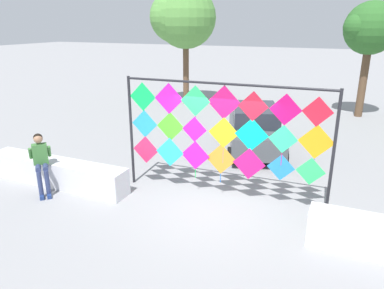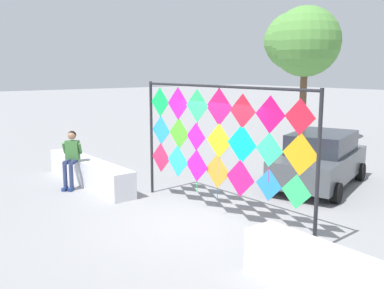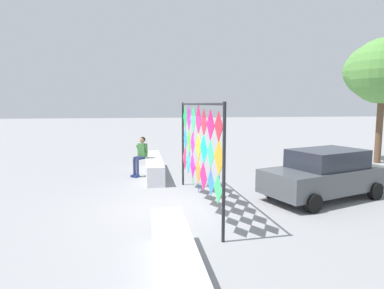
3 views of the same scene
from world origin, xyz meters
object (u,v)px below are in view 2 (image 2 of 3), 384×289
Objects in this scene: kite_display_rack at (217,136)px; parked_car at (320,159)px; seated_vendor at (71,155)px; tree_palm_like at (300,41)px.

parked_car is (-0.14, 3.90, -1.04)m from kite_display_rack.
tree_palm_like reaches higher than seated_vendor.
tree_palm_like is (-5.63, 9.77, 2.63)m from kite_display_rack.
parked_car is at bearing 53.36° from seated_vendor.
tree_palm_like is at bearing 119.93° from kite_display_rack.
seated_vendor is at bearing -159.60° from kite_display_rack.
seated_vendor is 0.37× the size of parked_car.
kite_display_rack is 1.21× the size of parked_car.
kite_display_rack is at bearing -60.07° from tree_palm_like.
seated_vendor is 6.81m from parked_car.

